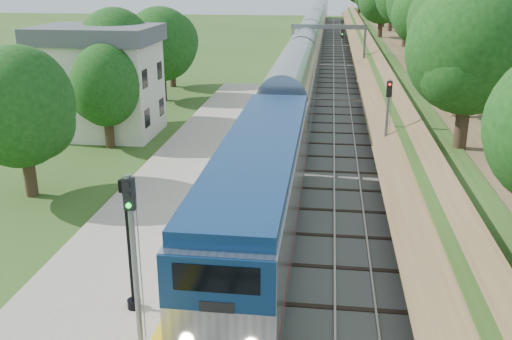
# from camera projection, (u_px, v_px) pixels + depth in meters

# --- Properties ---
(trackbed) EXTENTS (9.50, 170.00, 0.28)m
(trackbed) POSITION_uv_depth(u_px,v_px,m) (323.00, 73.00, 69.48)
(trackbed) COLOR #4C4944
(trackbed) RESTS_ON ground
(platform) EXTENTS (6.40, 68.00, 0.38)m
(platform) POSITION_uv_depth(u_px,v_px,m) (167.00, 209.00, 29.06)
(platform) COLOR gray
(platform) RESTS_ON ground
(yellow_stripe) EXTENTS (0.55, 68.00, 0.01)m
(yellow_stripe) POSITION_uv_depth(u_px,v_px,m) (222.00, 208.00, 28.65)
(yellow_stripe) COLOR gold
(yellow_stripe) RESTS_ON platform
(embankment) EXTENTS (10.64, 170.00, 11.70)m
(embankment) POSITION_uv_depth(u_px,v_px,m) (394.00, 58.00, 67.86)
(embankment) COLOR brown
(embankment) RESTS_ON ground
(station_building) EXTENTS (8.60, 6.60, 8.00)m
(station_building) POSITION_uv_depth(u_px,v_px,m) (100.00, 80.00, 41.96)
(station_building) COLOR white
(station_building) RESTS_ON ground
(signal_gantry) EXTENTS (8.40, 0.38, 6.20)m
(signal_gantry) POSITION_uv_depth(u_px,v_px,m) (328.00, 37.00, 63.17)
(signal_gantry) COLOR slate
(signal_gantry) RESTS_ON ground
(trees_behind_platform) EXTENTS (7.82, 53.32, 7.21)m
(trees_behind_platform) POSITION_uv_depth(u_px,v_px,m) (84.00, 102.00, 32.73)
(trees_behind_platform) COLOR #332316
(trees_behind_platform) RESTS_ON ground
(train) EXTENTS (3.22, 151.08, 4.74)m
(train) POSITION_uv_depth(u_px,v_px,m) (312.00, 38.00, 85.21)
(train) COLOR black
(train) RESTS_ON trackbed
(lamppost_far) EXTENTS (0.48, 0.48, 4.83)m
(lamppost_far) POSITION_uv_depth(u_px,v_px,m) (130.00, 253.00, 19.42)
(lamppost_far) COLOR black
(lamppost_far) RESTS_ON platform
(signal_platform) EXTENTS (0.33, 0.27, 5.70)m
(signal_platform) POSITION_uv_depth(u_px,v_px,m) (133.00, 244.00, 17.08)
(signal_platform) COLOR slate
(signal_platform) RESTS_ON platform
(signal_farside) EXTENTS (0.31, 0.25, 5.68)m
(signal_farside) POSITION_uv_depth(u_px,v_px,m) (387.00, 117.00, 33.29)
(signal_farside) COLOR slate
(signal_farside) RESTS_ON ground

